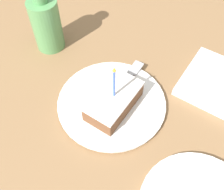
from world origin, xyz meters
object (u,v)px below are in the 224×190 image
Objects in this scene: plate at (112,102)px; cake_slice at (114,101)px; fork at (125,82)px; bottle at (46,23)px.

cake_slice is at bearing 137.73° from plate.
cake_slice is at bearing 102.07° from fork.
plate is at bearing -42.27° from cake_slice.
fork is (0.00, -0.06, 0.01)m from plate.
cake_slice reaches higher than fork.
plate is 0.27m from bottle.
plate is 0.03m from cake_slice.
bottle is at bearing -16.04° from plate.
fork reaches higher than plate.
bottle is (0.26, -0.08, 0.04)m from cake_slice.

